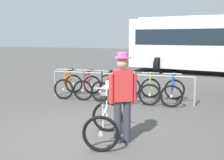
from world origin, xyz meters
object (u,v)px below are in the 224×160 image
(racked_bike_lime, at_px, (150,90))
(racked_bike_black, at_px, (108,87))
(person_with_featured_bike, at_px, (123,94))
(racked_bike_orange, at_px, (69,85))
(racked_bike_red, at_px, (88,86))
(racked_bike_blue, at_px, (173,91))
(racked_bike_teal, at_px, (128,89))
(featured_bicycle, at_px, (105,115))

(racked_bike_lime, bearing_deg, racked_bike_black, -177.20)
(racked_bike_black, relative_size, person_with_featured_bike, 0.66)
(racked_bike_orange, xyz_separation_m, racked_bike_lime, (2.80, 0.14, -0.00))
(racked_bike_red, distance_m, racked_bike_blue, 2.80)
(racked_bike_black, distance_m, racked_bike_lime, 1.40)
(racked_bike_lime, xyz_separation_m, person_with_featured_bike, (0.19, -3.38, 0.58))
(racked_bike_red, distance_m, racked_bike_black, 0.70)
(racked_bike_red, xyz_separation_m, racked_bike_lime, (2.10, 0.10, -0.00))
(racked_bike_orange, height_order, racked_bike_teal, same)
(racked_bike_orange, distance_m, person_with_featured_bike, 4.45)
(racked_bike_orange, distance_m, racked_bike_blue, 3.50)
(featured_bicycle, bearing_deg, person_with_featured_bike, -12.06)
(person_with_featured_bike, bearing_deg, racked_bike_teal, 104.88)
(racked_bike_red, xyz_separation_m, racked_bike_blue, (2.80, 0.14, 0.00))
(racked_bike_blue, bearing_deg, racked_bike_black, -177.20)
(racked_bike_lime, distance_m, racked_bike_blue, 0.70)
(featured_bicycle, bearing_deg, racked_bike_blue, 75.02)
(featured_bicycle, bearing_deg, racked_bike_red, 120.78)
(racked_bike_teal, relative_size, racked_bike_lime, 0.97)
(racked_bike_blue, bearing_deg, racked_bike_orange, -177.20)
(racked_bike_teal, bearing_deg, racked_bike_black, -177.20)
(racked_bike_black, xyz_separation_m, racked_bike_blue, (2.10, 0.10, 0.00))
(racked_bike_lime, relative_size, racked_bike_blue, 1.08)
(racked_bike_red, height_order, racked_bike_lime, same)
(racked_bike_blue, bearing_deg, person_with_featured_bike, -98.47)
(racked_bike_orange, relative_size, racked_bike_lime, 0.99)
(racked_bike_red, bearing_deg, racked_bike_orange, -177.20)
(racked_bike_red, relative_size, featured_bicycle, 0.95)
(racked_bike_teal, bearing_deg, racked_bike_red, -177.20)
(racked_bike_orange, height_order, racked_bike_red, same)
(racked_bike_orange, bearing_deg, racked_bike_blue, 2.80)
(racked_bike_teal, relative_size, person_with_featured_bike, 0.69)
(racked_bike_red, height_order, featured_bicycle, featured_bicycle)
(person_with_featured_bike, bearing_deg, racked_bike_orange, 132.63)
(racked_bike_blue, distance_m, person_with_featured_bike, 3.50)
(featured_bicycle, bearing_deg, racked_bike_orange, 129.45)
(racked_bike_black, distance_m, racked_bike_blue, 2.10)
(racked_bike_red, xyz_separation_m, featured_bicycle, (1.90, -3.20, 0.12))
(racked_bike_red, distance_m, racked_bike_lime, 2.10)
(racked_bike_orange, bearing_deg, racked_bike_black, 2.80)
(racked_bike_orange, xyz_separation_m, featured_bicycle, (2.60, -3.16, 0.12))
(racked_bike_orange, distance_m, racked_bike_red, 0.70)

